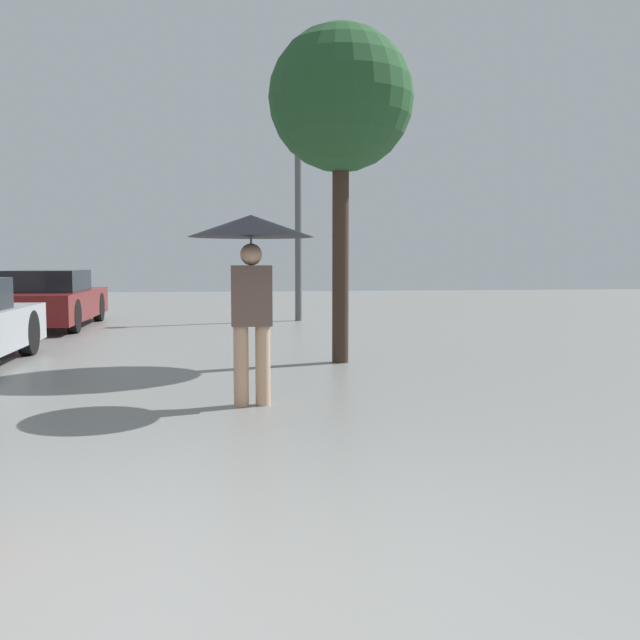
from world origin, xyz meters
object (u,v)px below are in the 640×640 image
Objects in this scene: pedestrian at (251,247)px; tree at (341,102)px; parked_car_farthest at (50,300)px; street_lamp at (298,191)px.

pedestrian is 3.67m from tree.
pedestrian is at bearing -115.62° from tree.
pedestrian is 0.40× the size of parked_car_farthest.
pedestrian is 0.39× the size of street_lamp.
street_lamp is at bearing 9.99° from parked_car_farthest.
tree is at bearing -91.46° from street_lamp.
tree is 6.96m from street_lamp.
parked_car_farthest is at bearing -170.01° from street_lamp.
pedestrian is at bearing -98.81° from street_lamp.
street_lamp reaches higher than pedestrian.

